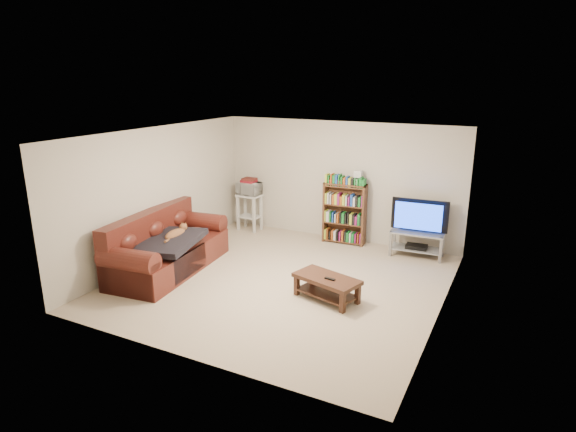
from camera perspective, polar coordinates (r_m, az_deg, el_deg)
The scene contains 19 objects.
floor at distance 7.98m, azimuth -0.66°, elevation -7.73°, with size 5.00×5.00×0.00m, color beige.
ceiling at distance 7.34m, azimuth -0.72°, elevation 9.66°, with size 5.00×5.00×0.00m, color white.
wall_back at distance 9.79m, azimuth 6.07°, elevation 4.13°, with size 5.00×5.00×0.00m, color beige.
wall_front at distance 5.58m, azimuth -12.62°, elevation -5.61°, with size 5.00×5.00×0.00m, color beige.
wall_left at distance 8.96m, azimuth -15.05°, elevation 2.52°, with size 5.00×5.00×0.00m, color beige.
wall_right at distance 6.84m, azimuth 18.28°, elevation -1.97°, with size 5.00×5.00×0.00m, color beige.
sofa at distance 8.59m, azimuth -14.38°, elevation -3.95°, with size 1.28×2.47×1.01m.
blanket at distance 8.29m, azimuth -14.02°, elevation -2.96°, with size 0.92×1.19×0.10m, color black.
cat at distance 8.44m, azimuth -13.22°, elevation -2.13°, with size 0.26×0.65×0.19m, color brown, non-canonical shape.
coffee_table at distance 7.30m, azimuth 4.62°, elevation -8.01°, with size 1.09×0.75×0.36m.
remote at distance 7.17m, azimuth 4.98°, elevation -7.43°, with size 0.16×0.04×0.02m, color black.
tv_stand at distance 9.24m, azimuth 15.04°, elevation -2.73°, with size 0.98×0.49×0.48m.
television at distance 9.10m, azimuth 15.25°, elevation -0.04°, with size 1.03×0.14×0.59m, color black.
dvd_player at distance 9.28m, azimuth 14.98°, elevation -3.52°, with size 0.38×0.27×0.06m, color black.
bookshelf at distance 9.63m, azimuth 6.71°, elevation 0.41°, with size 0.86×0.30×1.22m.
shelf_clutter at distance 9.45m, azimuth 7.44°, elevation 4.44°, with size 0.62×0.22×0.28m.
microwave_stand at distance 10.45m, azimuth -4.59°, elevation 1.04°, with size 0.51×0.38×0.79m.
microwave at distance 10.35m, azimuth -4.64°, elevation 3.28°, with size 0.49×0.33×0.27m, color silver.
game_boxes at distance 10.31m, azimuth -4.66°, elevation 4.15°, with size 0.29×0.25×0.05m, color maroon.
Camera 1 is at (3.36, -6.47, 3.24)m, focal length 30.00 mm.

